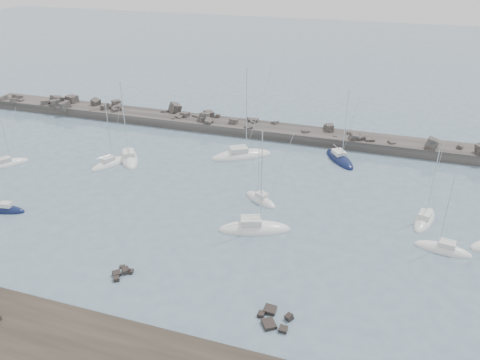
# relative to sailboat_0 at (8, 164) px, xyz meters

# --- Properties ---
(ground) EXTENTS (400.00, 400.00, 0.00)m
(ground) POSITION_rel_sailboat_0_xyz_m (38.51, -10.41, -0.14)
(ground) COLOR slate
(ground) RESTS_ON ground
(rock_cluster_near) EXTENTS (2.32, 3.22, 1.09)m
(rock_cluster_near) POSITION_rel_sailboat_0_xyz_m (34.02, -19.94, -0.02)
(rock_cluster_near) COLOR black
(rock_cluster_near) RESTS_ON ground
(rock_cluster_far) EXTENTS (3.69, 3.53, 1.13)m
(rock_cluster_far) POSITION_rel_sailboat_0_xyz_m (52.29, -21.68, -0.04)
(rock_cluster_far) COLOR black
(rock_cluster_far) RESTS_ON ground
(breakwater) EXTENTS (115.00, 7.71, 5.37)m
(breakwater) POSITION_rel_sailboat_0_xyz_m (30.36, 27.57, 0.19)
(breakwater) COLOR #322F2D
(breakwater) RESTS_ON ground
(sailboat_0) EXTENTS (5.41, 6.72, 10.74)m
(sailboat_0) POSITION_rel_sailboat_0_xyz_m (0.00, 0.00, 0.00)
(sailboat_0) COLOR silver
(sailboat_0) RESTS_ON ground
(sailboat_1) EXTENTS (7.68, 9.23, 14.62)m
(sailboat_1) POSITION_rel_sailboat_0_xyz_m (18.43, 8.67, 0.00)
(sailboat_1) COLOR silver
(sailboat_1) RESTS_ON ground
(sailboat_2) EXTENTS (6.00, 2.70, 9.42)m
(sailboat_2) POSITION_rel_sailboat_0_xyz_m (10.96, -12.59, 0.00)
(sailboat_2) COLOR #0E163B
(sailboat_2) RESTS_ON ground
(sailboat_3) EXTENTS (5.11, 7.71, 11.87)m
(sailboat_3) POSITION_rel_sailboat_0_xyz_m (16.55, 5.58, 0.00)
(sailboat_3) COLOR silver
(sailboat_3) RESTS_ON ground
(sailboat_4) EXTENTS (11.02, 8.79, 17.14)m
(sailboat_4) POSITION_rel_sailboat_0_xyz_m (36.86, 15.85, 0.01)
(sailboat_4) COLOR silver
(sailboat_4) RESTS_ON ground
(sailboat_5) EXTENTS (6.27, 4.95, 10.02)m
(sailboat_5) POSITION_rel_sailboat_0_xyz_m (44.46, 1.53, -0.00)
(sailboat_5) COLOR silver
(sailboat_5) RESTS_ON ground
(sailboat_6) EXTENTS (9.99, 5.96, 15.16)m
(sailboat_6) POSITION_rel_sailboat_0_xyz_m (45.88, -6.35, 0.02)
(sailboat_6) COLOR silver
(sailboat_6) RESTS_ON ground
(sailboat_7) EXTENTS (7.15, 8.71, 13.76)m
(sailboat_7) POSITION_rel_sailboat_0_xyz_m (53.64, 19.76, 0.00)
(sailboat_7) COLOR #0E163B
(sailboat_7) RESTS_ON ground
(sailboat_8) EXTENTS (7.05, 3.02, 10.89)m
(sailboat_8) POSITION_rel_sailboat_0_xyz_m (69.31, -3.50, -0.01)
(sailboat_8) COLOR silver
(sailboat_8) RESTS_ON ground
(sailboat_9) EXTENTS (3.99, 7.61, 11.62)m
(sailboat_9) POSITION_rel_sailboat_0_xyz_m (67.30, 3.10, -0.00)
(sailboat_9) COLOR silver
(sailboat_9) RESTS_ON ground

